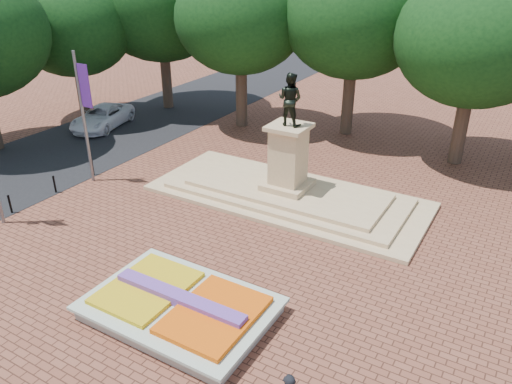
# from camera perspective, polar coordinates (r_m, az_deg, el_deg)

# --- Properties ---
(ground) EXTENTS (90.00, 90.00, 0.00)m
(ground) POSITION_cam_1_polar(r_m,az_deg,el_deg) (19.79, -7.28, -9.65)
(ground) COLOR brown
(ground) RESTS_ON ground
(asphalt_street) EXTENTS (9.00, 90.00, 0.02)m
(asphalt_street) POSITION_cam_1_polar(r_m,az_deg,el_deg) (32.75, -23.16, 3.35)
(asphalt_street) COLOR black
(asphalt_street) RESTS_ON ground
(flower_bed) EXTENTS (6.30, 4.30, 0.91)m
(flower_bed) POSITION_cam_1_polar(r_m,az_deg,el_deg) (17.81, -8.62, -12.85)
(flower_bed) COLOR gray
(flower_bed) RESTS_ON ground
(monument) EXTENTS (14.00, 6.00, 6.40)m
(monument) POSITION_cam_1_polar(r_m,az_deg,el_deg) (25.22, 3.61, 1.13)
(monument) COLOR tan
(monument) RESTS_ON ground
(tree_row_back) EXTENTS (44.80, 8.80, 10.43)m
(tree_row_back) POSITION_cam_1_polar(r_m,az_deg,el_deg) (31.85, 16.49, 16.34)
(tree_row_back) COLOR #39291F
(tree_row_back) RESTS_ON ground
(van) EXTENTS (3.91, 6.00, 1.53)m
(van) POSITION_cam_1_polar(r_m,az_deg,el_deg) (37.34, -17.18, 8.18)
(van) COLOR white
(van) RESTS_ON ground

